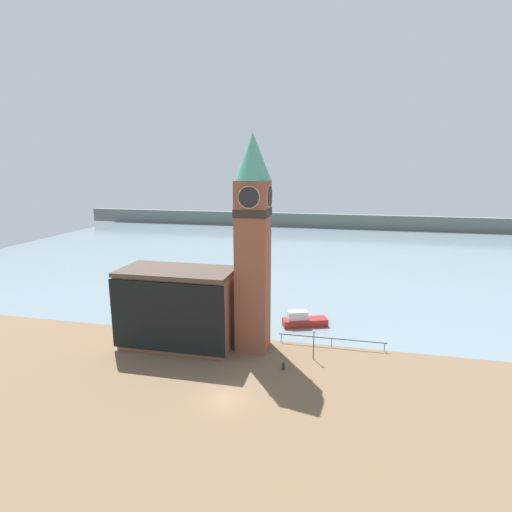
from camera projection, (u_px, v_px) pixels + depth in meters
ground_plane at (225, 399)px, 37.61m from camera, size 160.00×160.00×0.00m
water at (304, 248)px, 108.10m from camera, size 160.00×120.00×0.00m
far_shoreline at (315, 220)px, 145.69m from camera, size 180.00×3.00×5.00m
pier_railing at (332, 339)px, 48.47m from camera, size 12.97×0.08×1.09m
clock_tower at (253, 240)px, 45.57m from camera, size 4.16×4.16×25.10m
pier_building at (178, 307)px, 48.31m from camera, size 13.77×6.89×9.53m
boat_near at (303, 320)px, 54.94m from camera, size 6.42×3.96×2.16m
mooring_bollard_near at (283, 366)px, 43.05m from camera, size 0.35×0.35×0.83m
lamp_post at (314, 338)px, 44.94m from camera, size 0.32×0.32×3.56m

